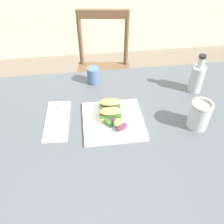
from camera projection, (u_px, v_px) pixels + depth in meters
name	position (u px, v px, depth m)	size (l,w,h in m)	color
dining_table	(123.00, 147.00, 1.10)	(1.44, 0.91, 0.74)	#51565B
chair_wooden_far	(103.00, 73.00, 1.85)	(0.45, 0.45, 0.87)	brown
plate_lunch	(113.00, 121.00, 1.05)	(0.25, 0.25, 0.01)	white
sandwich_half_front	(110.00, 114.00, 1.03)	(0.10, 0.06, 0.06)	tan
sandwich_half_back	(110.00, 105.00, 1.08)	(0.10, 0.06, 0.06)	tan
salad_mixed_greens	(115.00, 121.00, 1.02)	(0.11, 0.13, 0.04)	#3D7033
napkin_folded	(57.00, 120.00, 1.06)	(0.10, 0.25, 0.00)	silver
fork_on_napkin	(57.00, 117.00, 1.07)	(0.03, 0.19, 0.00)	silver
bottle_cold_brew	(196.00, 79.00, 1.17)	(0.07, 0.07, 0.19)	#472819
mason_jar_iced_tea	(199.00, 116.00, 1.00)	(0.09, 0.09, 0.12)	#995623
cup_extra_side	(93.00, 75.00, 1.24)	(0.06, 0.06, 0.08)	#4C6B93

